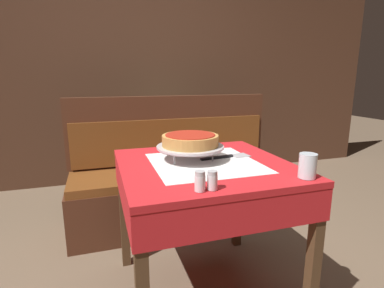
# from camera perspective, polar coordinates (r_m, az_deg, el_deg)

# --- Properties ---
(dining_table_front) EXTENTS (0.84, 0.84, 0.75)m
(dining_table_front) POSITION_cam_1_polar(r_m,az_deg,el_deg) (1.55, 2.44, -7.34)
(dining_table_front) COLOR red
(dining_table_front) RESTS_ON ground_plane
(dining_table_rear) EXTENTS (0.63, 0.63, 0.74)m
(dining_table_rear) POSITION_cam_1_polar(r_m,az_deg,el_deg) (3.04, -3.22, 2.56)
(dining_table_rear) COLOR #1E6B33
(dining_table_rear) RESTS_ON ground_plane
(booth_bench) EXTENTS (1.68, 0.50, 1.02)m
(booth_bench) POSITION_cam_1_polar(r_m,az_deg,el_deg) (2.46, -2.76, -7.98)
(booth_bench) COLOR #4C2819
(booth_bench) RESTS_ON ground_plane
(back_wall_panel) EXTENTS (6.00, 0.04, 2.40)m
(back_wall_panel) POSITION_cam_1_polar(r_m,az_deg,el_deg) (3.46, -9.51, 13.00)
(back_wall_panel) COLOR #4C2D1E
(back_wall_panel) RESTS_ON ground_plane
(pizza_pan_stand) EXTENTS (0.35, 0.35, 0.08)m
(pizza_pan_stand) POSITION_cam_1_polar(r_m,az_deg,el_deg) (1.55, -0.34, -0.68)
(pizza_pan_stand) COLOR #ADADB2
(pizza_pan_stand) RESTS_ON dining_table_front
(deep_dish_pizza) EXTENTS (0.29, 0.29, 0.06)m
(deep_dish_pizza) POSITION_cam_1_polar(r_m,az_deg,el_deg) (1.54, -0.34, 0.77)
(deep_dish_pizza) COLOR #C68E47
(deep_dish_pizza) RESTS_ON pizza_pan_stand
(pizza_server) EXTENTS (0.29, 0.09, 0.01)m
(pizza_server) POSITION_cam_1_polar(r_m,az_deg,el_deg) (1.62, 6.59, -2.41)
(pizza_server) COLOR #BCBCC1
(pizza_server) RESTS_ON dining_table_front
(water_glass_near) EXTENTS (0.07, 0.07, 0.11)m
(water_glass_near) POSITION_cam_1_polar(r_m,az_deg,el_deg) (1.37, 21.15, -3.89)
(water_glass_near) COLOR silver
(water_glass_near) RESTS_ON dining_table_front
(salt_shaker) EXTENTS (0.04, 0.04, 0.08)m
(salt_shaker) POSITION_cam_1_polar(r_m,az_deg,el_deg) (1.14, 1.53, -7.10)
(salt_shaker) COLOR silver
(salt_shaker) RESTS_ON dining_table_front
(pepper_shaker) EXTENTS (0.04, 0.04, 0.07)m
(pepper_shaker) POSITION_cam_1_polar(r_m,az_deg,el_deg) (1.16, 3.90, -6.92)
(pepper_shaker) COLOR silver
(pepper_shaker) RESTS_ON dining_table_front
(napkin_holder) EXTENTS (0.10, 0.05, 0.09)m
(napkin_holder) POSITION_cam_1_polar(r_m,az_deg,el_deg) (1.87, 0.64, 1.04)
(napkin_holder) COLOR #B2B2B7
(napkin_holder) RESTS_ON dining_table_front
(condiment_caddy) EXTENTS (0.15, 0.15, 0.17)m
(condiment_caddy) POSITION_cam_1_polar(r_m,az_deg,el_deg) (2.95, -2.80, 5.03)
(condiment_caddy) COLOR black
(condiment_caddy) RESTS_ON dining_table_rear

